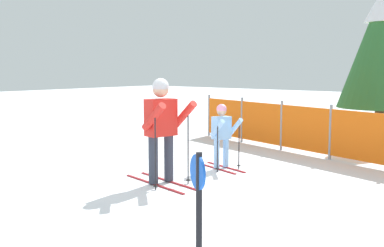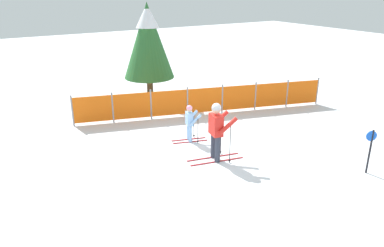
{
  "view_description": "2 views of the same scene",
  "coord_description": "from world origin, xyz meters",
  "px_view_note": "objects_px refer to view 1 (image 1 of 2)",
  "views": [
    {
      "loc": [
        5.13,
        -5.67,
        1.87
      ],
      "look_at": [
        0.19,
        0.27,
        0.97
      ],
      "focal_mm": 45.0,
      "sensor_mm": 36.0,
      "label": 1
    },
    {
      "loc": [
        -5.73,
        -8.04,
        4.77
      ],
      "look_at": [
        -0.42,
        0.72,
        0.89
      ],
      "focal_mm": 35.0,
      "sensor_mm": 36.0,
      "label": 2
    }
  ],
  "objects_px": {
    "conifer_far": "(384,42)",
    "trail_marker": "(199,211)",
    "skier_adult": "(162,121)",
    "skier_child": "(222,131)",
    "safety_fence": "(359,136)"
  },
  "relations": [
    {
      "from": "safety_fence",
      "to": "skier_child",
      "type": "bearing_deg",
      "value": -133.4
    },
    {
      "from": "skier_adult",
      "to": "skier_child",
      "type": "distance_m",
      "value": 1.58
    },
    {
      "from": "safety_fence",
      "to": "trail_marker",
      "type": "distance_m",
      "value": 6.32
    },
    {
      "from": "skier_adult",
      "to": "safety_fence",
      "type": "bearing_deg",
      "value": 73.35
    },
    {
      "from": "skier_adult",
      "to": "trail_marker",
      "type": "xyz_separation_m",
      "value": [
        2.97,
        -2.73,
        -0.25
      ]
    },
    {
      "from": "skier_adult",
      "to": "trail_marker",
      "type": "relative_size",
      "value": 1.39
    },
    {
      "from": "conifer_far",
      "to": "trail_marker",
      "type": "xyz_separation_m",
      "value": [
        1.81,
        -9.58,
        -1.73
      ]
    },
    {
      "from": "safety_fence",
      "to": "conifer_far",
      "type": "distance_m",
      "value": 3.94
    },
    {
      "from": "skier_adult",
      "to": "conifer_far",
      "type": "height_order",
      "value": "conifer_far"
    },
    {
      "from": "trail_marker",
      "to": "conifer_far",
      "type": "bearing_deg",
      "value": 100.7
    },
    {
      "from": "skier_child",
      "to": "trail_marker",
      "type": "distance_m",
      "value": 5.18
    },
    {
      "from": "safety_fence",
      "to": "trail_marker",
      "type": "relative_size",
      "value": 7.66
    },
    {
      "from": "safety_fence",
      "to": "conifer_far",
      "type": "xyz_separation_m",
      "value": [
        -0.74,
        3.36,
        1.93
      ]
    },
    {
      "from": "skier_adult",
      "to": "skier_child",
      "type": "relative_size",
      "value": 1.41
    },
    {
      "from": "conifer_far",
      "to": "trail_marker",
      "type": "distance_m",
      "value": 9.9
    }
  ]
}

